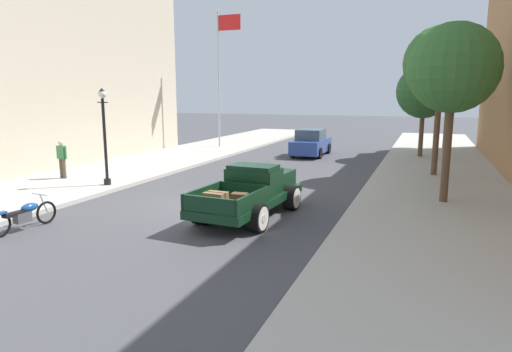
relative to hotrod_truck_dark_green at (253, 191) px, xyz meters
The scene contains 13 objects.
ground_plane 1.98m from the hotrod_truck_dark_green, 160.46° to the left, with size 140.00×140.00×0.00m, color #47474C.
sidewalk_left 9.02m from the hotrod_truck_dark_green, behind, with size 5.50×64.00×0.15m, color #B7B2A8.
sidewalk_right 5.60m from the hotrod_truck_dark_green, ahead, with size 5.50×64.00×0.15m, color #B7B2A8.
hotrod_truck_dark_green is the anchor object (origin of this frame).
motorcycle_parked 6.57m from the hotrod_truck_dark_green, 144.25° to the right, with size 0.62×2.12×0.93m.
car_background_blue 14.44m from the hotrod_truck_dark_green, 96.85° to the left, with size 1.90×4.32×1.65m.
pedestrian_sidewalk_left 9.94m from the hotrod_truck_dark_green, 167.74° to the left, with size 0.53×0.22×1.65m.
street_lamp_near 7.34m from the hotrod_truck_dark_green, 166.73° to the left, with size 0.50×0.32×3.85m.
flagpole 18.46m from the hotrod_truck_dark_green, 118.36° to the left, with size 1.74×0.16×9.16m.
street_tree_nearest 7.63m from the hotrod_truck_dark_green, 31.31° to the left, with size 2.92×2.92×5.90m.
street_tree_second 11.22m from the hotrod_truck_dark_green, 58.68° to the left, with size 3.26×3.26×6.58m.
street_tree_third 16.24m from the hotrod_truck_dark_green, 72.96° to the left, with size 3.12×3.12×5.35m.
street_tree_farthest 21.38m from the hotrod_truck_dark_green, 73.08° to the left, with size 2.54×2.54×5.24m.
Camera 1 is at (6.72, -13.28, 3.72)m, focal length 31.22 mm.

